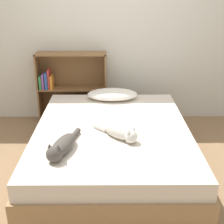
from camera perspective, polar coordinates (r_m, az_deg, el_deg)
The scene contains 7 objects.
ground_plane at distance 3.40m, azimuth 0.02°, elevation -9.84°, with size 8.00×8.00×0.00m, color #846647.
wall_back at distance 4.28m, azimuth -0.11°, elevation 14.90°, with size 8.00×0.06×2.50m.
bed at distance 3.28m, azimuth 0.02°, elevation -6.45°, with size 1.59×2.04×0.47m.
pillow at distance 3.90m, azimuth 0.07°, elevation 3.24°, with size 0.63×0.35×0.13m.
cat_light at distance 2.92m, azimuth 1.58°, elevation -3.74°, with size 0.43×0.41×0.15m.
cat_dark at distance 2.71m, azimuth -9.22°, elevation -6.27°, with size 0.25×0.61×0.16m.
bookshelf at distance 4.36m, azimuth -7.65°, elevation 4.68°, with size 0.93×0.26×0.97m.
Camera 1 is at (-0.02, -2.87, 1.82)m, focal length 50.00 mm.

